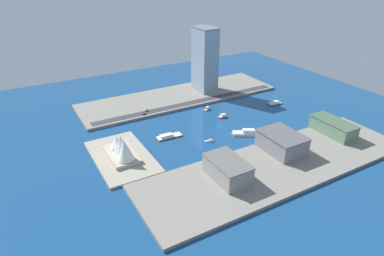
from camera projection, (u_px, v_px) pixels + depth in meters
ground_plane at (219, 125)px, 340.45m from camera, size 440.00×440.00×0.00m
quay_west at (279, 165)px, 272.74m from camera, size 70.00×240.00×2.61m
quay_east at (180, 97)px, 406.97m from camera, size 70.00×240.00×2.61m
peninsula_point at (122, 157)px, 284.84m from camera, size 78.04×44.85×2.00m
road_strip at (190, 103)px, 385.78m from camera, size 10.04×228.00×0.15m
tugboat_red at (223, 116)px, 356.55m from camera, size 5.77×10.30×3.75m
catamaran_blue at (275, 103)px, 388.77m from camera, size 10.13×17.21×3.74m
water_taxi_orange at (207, 109)px, 373.69m from camera, size 6.94×9.96×3.74m
ferry_white_commuter at (246, 133)px, 321.30m from camera, size 20.01×25.65×5.78m
barge_flat_brown at (168, 136)px, 317.00m from camera, size 9.92×26.01×3.46m
sailboat_small_white at (209, 141)px, 309.65m from camera, size 4.56×8.37×11.79m
carpark_squat_concrete at (227, 169)px, 251.89m from camera, size 37.39×23.07×15.15m
terminal_long_green at (333, 127)px, 316.44m from camera, size 43.43×19.88×13.19m
warehouse_low_gray at (282, 142)px, 288.01m from camera, size 38.88×28.92×15.73m
tower_tall_glass at (205, 60)px, 407.43m from camera, size 32.77×21.39×77.10m
pickup_red at (144, 114)px, 357.05m from camera, size 2.02×4.81×1.54m
sedan_silver at (147, 110)px, 364.64m from camera, size 2.07×4.84×1.56m
traffic_light_waterfront at (220, 95)px, 395.22m from camera, size 0.36×0.36×6.50m
opera_landmark at (122, 148)px, 278.76m from camera, size 39.80×22.13×21.22m
park_tree_cluster at (289, 146)px, 285.07m from camera, size 15.44×22.64×10.17m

